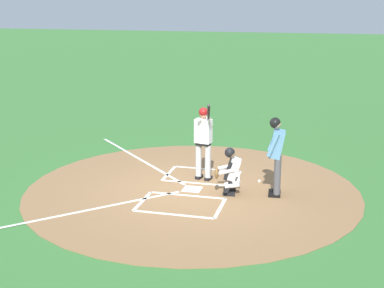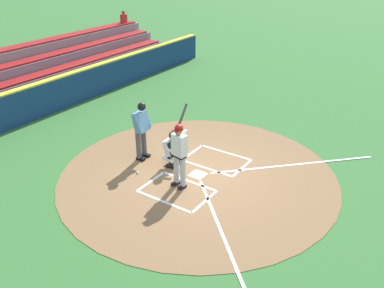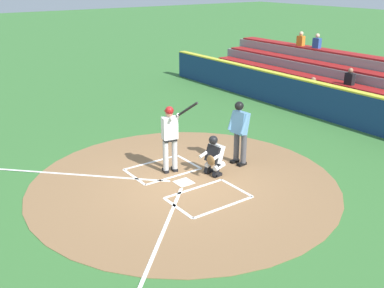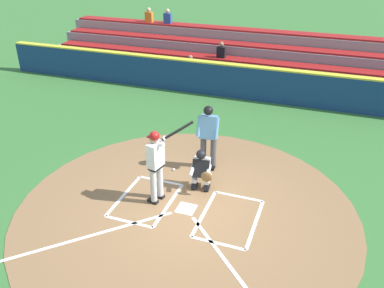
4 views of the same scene
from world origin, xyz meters
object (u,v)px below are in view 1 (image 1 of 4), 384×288
at_px(batter, 204,138).
at_px(catcher, 230,170).
at_px(baseball, 259,181).
at_px(plate_umpire, 276,151).

distance_m(batter, catcher, 1.28).
relative_size(batter, baseball, 28.76).
bearing_deg(plate_umpire, batter, 70.54).
height_order(batter, plate_umpire, batter).
xyz_separation_m(batter, plate_umpire, (-0.66, -1.87, -0.02)).
bearing_deg(baseball, batter, 96.47).
bearing_deg(baseball, plate_umpire, -150.30).
bearing_deg(catcher, batter, 45.16).
height_order(batter, catcher, batter).
bearing_deg(batter, catcher, -134.84).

